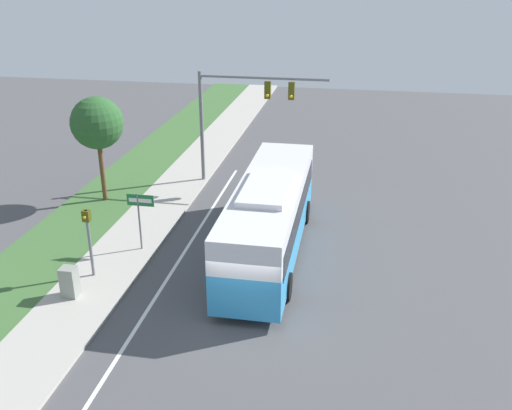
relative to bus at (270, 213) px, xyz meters
name	(u,v)px	position (x,y,z in m)	size (l,w,h in m)	color
ground_plane	(246,319)	(-0.01, -4.97, -1.87)	(80.00, 80.00, 0.00)	#4C4C4F
sidewalk	(81,300)	(-6.21, -4.97, -1.81)	(2.80, 80.00, 0.12)	#ADA89E
grass_verge	(2,292)	(-9.41, -4.97, -1.82)	(3.60, 80.00, 0.10)	#3D6633
lane_divider_near	(149,309)	(-3.61, -4.97, -1.87)	(0.14, 30.00, 0.01)	silver
bus	(270,213)	(0.00, 0.00, 0.00)	(2.70, 11.11, 3.45)	#3393D1
signal_gantry	(240,105)	(-2.90, 7.98, 2.60)	(6.94, 0.41, 6.19)	slate
pedestrian_signal	(88,232)	(-6.50, -3.26, 0.11)	(0.28, 0.34, 2.90)	slate
street_sign	(140,211)	(-5.38, -0.77, 0.01)	(1.17, 0.08, 2.68)	slate
utility_cabinet	(70,282)	(-6.65, -4.82, -1.17)	(0.57, 0.51, 1.17)	gray
roadside_tree	(97,123)	(-9.31, 4.15, 2.29)	(2.60, 2.60, 5.39)	brown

